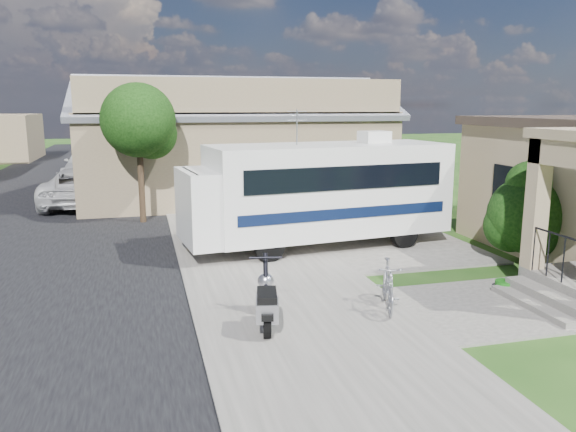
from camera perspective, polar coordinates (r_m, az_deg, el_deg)
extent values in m
plane|color=#1B4111|center=(11.33, 5.72, -8.74)|extent=(120.00, 120.00, 0.00)
cube|color=black|center=(20.67, -24.80, -0.55)|extent=(9.00, 80.00, 0.02)
cube|color=#5C5953|center=(20.52, -6.67, 0.39)|extent=(4.00, 80.00, 0.06)
cube|color=#5C5953|center=(15.87, 5.17, -2.80)|extent=(7.00, 6.00, 0.05)
cube|color=#5C5953|center=(11.87, 21.34, -8.41)|extent=(4.00, 3.00, 0.05)
cube|color=black|center=(15.83, 21.26, 2.62)|extent=(0.04, 1.10, 1.20)
cube|color=#5C5953|center=(12.02, 24.96, -7.77)|extent=(0.40, 2.16, 0.32)
cube|color=#5C5953|center=(11.83, 23.60, -8.37)|extent=(0.35, 2.16, 0.16)
cube|color=#9B7F62|center=(12.63, 23.97, 1.10)|extent=(0.35, 0.35, 2.70)
cylinder|color=black|center=(11.86, 26.38, -1.92)|extent=(0.04, 1.70, 0.04)
cube|color=#816951|center=(24.35, -5.76, 6.32)|extent=(12.00, 8.00, 3.60)
cube|color=#5B5C67|center=(22.29, -5.06, 11.93)|extent=(12.50, 4.40, 1.78)
cube|color=#5B5C67|center=(26.24, -6.57, 11.79)|extent=(12.50, 4.40, 1.78)
cube|color=#5B5C67|center=(24.28, -5.91, 13.51)|extent=(12.50, 0.50, 0.22)
cube|color=#816951|center=(20.42, -4.14, 12.01)|extent=(11.76, 0.20, 1.30)
cylinder|color=black|center=(19.10, -14.71, 3.99)|extent=(0.20, 0.20, 3.15)
sphere|color=black|center=(18.97, -14.98, 9.39)|extent=(2.40, 2.40, 2.40)
sphere|color=black|center=(19.19, -13.71, 8.12)|extent=(1.68, 1.68, 1.68)
cylinder|color=black|center=(29.05, -14.80, 6.48)|extent=(0.20, 0.20, 3.29)
sphere|color=black|center=(28.97, -14.99, 10.19)|extent=(2.40, 2.40, 2.40)
sphere|color=black|center=(29.18, -14.15, 9.31)|extent=(1.68, 1.68, 1.68)
cylinder|color=black|center=(38.04, -14.83, 7.30)|extent=(0.20, 0.20, 3.01)
sphere|color=black|center=(37.97, -14.96, 9.89)|extent=(2.40, 2.40, 2.40)
sphere|color=black|center=(38.18, -14.32, 9.28)|extent=(1.68, 1.68, 1.68)
cube|color=white|center=(15.33, 4.10, 2.80)|extent=(6.70, 3.05, 2.41)
cube|color=white|center=(14.23, -9.17, 0.89)|extent=(0.99, 2.27, 1.85)
cube|color=black|center=(14.11, -9.90, 2.88)|extent=(0.28, 1.96, 0.83)
cube|color=black|center=(14.24, 6.14, 3.87)|extent=(5.47, 0.66, 0.60)
cube|color=black|center=(16.33, 2.36, 4.87)|extent=(5.47, 0.66, 0.60)
cube|color=black|center=(14.38, 6.06, 0.26)|extent=(5.79, 0.69, 0.28)
cube|color=black|center=(16.46, 2.34, 1.70)|extent=(5.79, 0.69, 0.28)
cube|color=white|center=(15.84, 8.76, 7.95)|extent=(0.81, 0.73, 0.32)
cylinder|color=#9FA0A7|center=(14.81, 0.91, 9.00)|extent=(0.04, 0.04, 0.93)
cylinder|color=black|center=(13.87, -1.93, -3.15)|extent=(0.77, 0.34, 0.74)
cylinder|color=black|center=(15.75, -4.39, -1.43)|extent=(0.77, 0.34, 0.74)
cylinder|color=black|center=(15.56, 11.70, -1.79)|extent=(0.77, 0.34, 0.74)
cylinder|color=black|center=(17.26, 8.04, -0.39)|extent=(0.77, 0.34, 0.74)
cylinder|color=black|center=(15.01, 22.85, -3.09)|extent=(0.15, 0.15, 0.75)
sphere|color=black|center=(14.83, 23.10, 0.09)|extent=(1.88, 1.88, 1.88)
sphere|color=black|center=(15.22, 23.69, 1.75)|extent=(1.51, 1.51, 1.51)
sphere|color=black|center=(14.86, 21.71, -0.90)|extent=(1.32, 1.32, 1.32)
sphere|color=black|center=(14.80, 24.23, -1.51)|extent=(1.13, 1.13, 1.13)
sphere|color=black|center=(14.72, 23.32, 2.97)|extent=(1.13, 1.13, 1.13)
cylinder|color=black|center=(9.46, -2.12, -10.88)|extent=(0.22, 0.49, 0.48)
cylinder|color=black|center=(10.58, -2.27, -8.44)|extent=(0.22, 0.49, 0.48)
cube|color=#9FA0A7|center=(9.94, -2.20, -9.35)|extent=(0.44, 0.65, 0.09)
cube|color=#9FA0A7|center=(9.48, -2.15, -9.42)|extent=(0.48, 0.66, 0.33)
cube|color=black|center=(9.46, -2.16, -8.07)|extent=(0.45, 0.70, 0.13)
cube|color=black|center=(9.24, -2.11, -10.14)|extent=(0.23, 0.25, 0.11)
cylinder|color=black|center=(10.37, -2.28, -6.32)|extent=(0.16, 0.38, 0.91)
sphere|color=#9FA0A7|center=(10.46, -2.28, -6.59)|extent=(0.30, 0.30, 0.30)
sphere|color=black|center=(10.54, -2.29, -6.45)|extent=(0.13, 0.13, 0.13)
cylinder|color=black|center=(10.16, -2.29, -4.25)|extent=(0.59, 0.16, 0.04)
cube|color=black|center=(10.53, -2.27, -7.78)|extent=(0.21, 0.33, 0.07)
imported|color=#9FA0A7|center=(10.84, 10.13, -7.22)|extent=(0.90, 1.60, 0.92)
imported|color=silver|center=(23.33, -20.17, 2.85)|extent=(2.85, 5.51, 1.48)
imported|color=silver|center=(30.39, -19.37, 4.92)|extent=(2.51, 5.95, 1.72)
cylinder|color=#196D15|center=(12.77, 21.18, -6.70)|extent=(0.41, 0.41, 0.19)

